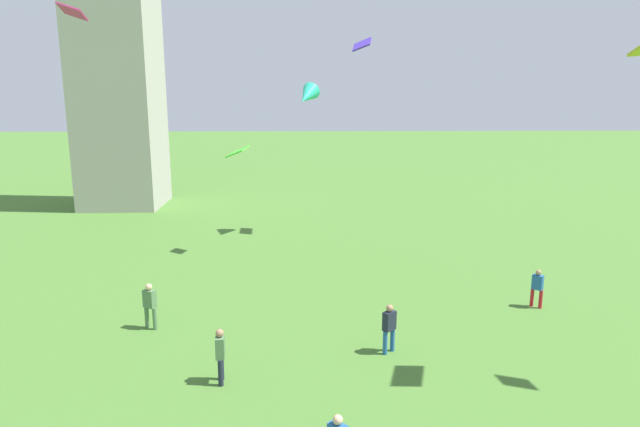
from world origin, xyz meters
TOP-DOWN VIEW (x-y plane):
  - person_0 at (1.72, 15.37)m, footprint 0.52×0.50m
  - person_2 at (-7.06, 17.62)m, footprint 0.54×0.46m
  - person_3 at (-3.79, 13.44)m, footprint 0.30×0.55m
  - person_5 at (8.49, 19.40)m, footprint 0.48×0.47m
  - kite_flying_0 at (-4.80, 27.84)m, footprint 1.34×1.30m
  - kite_flying_3 at (-1.03, 31.86)m, footprint 1.73×2.11m
  - kite_flying_6 at (-14.52, 31.94)m, footprint 1.60×1.39m
  - kite_flying_7 at (2.23, 31.95)m, footprint 1.26×1.78m

SIDE VIEW (x-z plane):
  - person_5 at x=8.49m, z-range 0.11..1.75m
  - person_0 at x=1.72m, z-range 0.12..1.87m
  - person_3 at x=-3.79m, z-range 0.12..1.90m
  - person_2 at x=-7.06m, z-range 0.12..1.92m
  - kite_flying_0 at x=-4.80m, z-range 5.32..5.99m
  - kite_flying_3 at x=-1.03m, z-range 7.72..9.33m
  - kite_flying_7 at x=2.23m, z-range 11.03..11.99m
  - kite_flying_6 at x=-14.52m, z-range 12.78..13.81m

